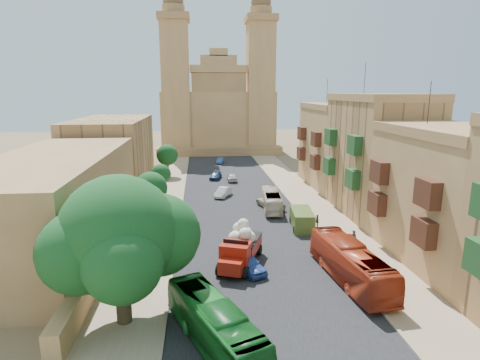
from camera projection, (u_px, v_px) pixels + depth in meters
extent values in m
plane|color=brown|center=(288.00, 352.00, 22.10)|extent=(260.00, 260.00, 0.00)
cube|color=black|center=(237.00, 204.00, 51.24)|extent=(14.00, 140.00, 0.01)
cube|color=#957F62|center=(309.00, 202.00, 52.19)|extent=(5.00, 140.00, 0.01)
cube|color=#957F62|center=(162.00, 206.00, 50.29)|extent=(5.00, 140.00, 0.01)
cube|color=#957F62|center=(290.00, 202.00, 51.93)|extent=(0.25, 140.00, 0.12)
cube|color=#957F62|center=(182.00, 205.00, 50.53)|extent=(0.25, 140.00, 0.12)
cube|color=#A07648|center=(450.00, 200.00, 33.25)|extent=(8.00, 14.00, 10.50)
cube|color=olive|center=(458.00, 132.00, 32.03)|extent=(8.20, 14.00, 0.80)
cylinder|color=black|center=(429.00, 103.00, 34.17)|extent=(0.06, 0.06, 3.60)
cube|color=#452317|center=(423.00, 232.00, 29.27)|extent=(0.90, 2.20, 2.00)
cube|color=#452317|center=(377.00, 203.00, 36.88)|extent=(0.90, 2.20, 2.00)
cube|color=#452317|center=(427.00, 193.00, 28.63)|extent=(0.90, 2.20, 2.00)
cube|color=#452317|center=(379.00, 172.00, 36.25)|extent=(0.90, 2.20, 2.00)
cube|color=#AA7D4D|center=(378.00, 158.00, 46.58)|extent=(8.00, 14.00, 13.00)
cube|color=olive|center=(382.00, 97.00, 45.08)|extent=(8.20, 14.00, 0.80)
cylinder|color=black|center=(365.00, 78.00, 47.23)|extent=(0.06, 0.06, 3.60)
cube|color=#1D4A22|center=(352.00, 179.00, 42.66)|extent=(0.90, 2.20, 2.00)
cube|color=#1D4A22|center=(329.00, 166.00, 50.28)|extent=(0.90, 2.20, 2.00)
cube|color=#1D4A22|center=(355.00, 145.00, 41.88)|extent=(0.90, 2.20, 2.00)
cube|color=#1D4A22|center=(330.00, 137.00, 49.49)|extent=(0.90, 2.20, 2.00)
cube|color=#A07648|center=(337.00, 148.00, 60.34)|extent=(8.00, 14.00, 11.50)
cube|color=olive|center=(339.00, 106.00, 59.01)|extent=(8.20, 14.00, 0.80)
cylinder|color=black|center=(327.00, 91.00, 61.15)|extent=(0.06, 0.06, 3.60)
cube|color=#452317|center=(315.00, 162.00, 56.38)|extent=(0.90, 2.20, 2.00)
cube|color=#452317|center=(301.00, 153.00, 64.00)|extent=(0.90, 2.20, 2.00)
cube|color=#452317|center=(316.00, 139.00, 55.69)|extent=(0.90, 2.20, 2.00)
cube|color=#452317|center=(302.00, 133.00, 63.30)|extent=(0.90, 2.20, 2.00)
cube|color=#A07648|center=(122.00, 226.00, 40.09)|extent=(1.00, 40.00, 1.80)
cube|color=olive|center=(55.00, 201.00, 36.89)|extent=(10.00, 28.00, 8.40)
cube|color=#AA7D4D|center=(113.00, 151.00, 61.97)|extent=(10.00, 22.00, 10.00)
cube|color=#A07648|center=(217.00, 121.00, 99.26)|extent=(26.00, 20.00, 14.00)
cube|color=olive|center=(220.00, 151.00, 90.38)|extent=(28.00, 4.00, 1.80)
cube|color=olive|center=(219.00, 110.00, 90.07)|extent=(12.00, 2.00, 16.00)
cube|color=#A07648|center=(219.00, 69.00, 88.14)|extent=(12.60, 2.40, 1.60)
cube|color=#A07648|center=(219.00, 61.00, 87.78)|extent=(8.00, 2.00, 2.40)
cube|color=#A07648|center=(218.00, 52.00, 87.39)|extent=(4.00, 2.00, 1.60)
cube|color=#A07648|center=(176.00, 89.00, 89.41)|extent=(6.00, 6.00, 29.00)
cube|color=olive|center=(174.00, 17.00, 86.15)|extent=(6.80, 6.80, 1.40)
cylinder|color=olive|center=(173.00, 10.00, 85.80)|extent=(4.80, 4.80, 1.80)
sphere|color=brown|center=(173.00, 1.00, 85.41)|extent=(4.40, 4.40, 4.40)
cube|color=#A07648|center=(260.00, 89.00, 91.31)|extent=(6.00, 6.00, 29.00)
cube|color=olive|center=(261.00, 19.00, 88.04)|extent=(6.80, 6.80, 1.40)
cylinder|color=olive|center=(261.00, 11.00, 87.70)|extent=(4.80, 4.80, 1.80)
sphere|color=brown|center=(261.00, 3.00, 87.31)|extent=(4.40, 4.40, 4.40)
cylinder|color=#382B1C|center=(123.00, 295.00, 24.66)|extent=(0.93, 0.93, 3.55)
sphere|color=#0F3817|center=(119.00, 234.00, 23.79)|extent=(7.10, 7.10, 7.10)
sphere|color=#0F3817|center=(159.00, 235.00, 25.22)|extent=(5.23, 5.23, 5.23)
sphere|color=#0F3817|center=(80.00, 252.00, 22.93)|extent=(4.86, 4.86, 4.86)
sphere|color=#0F3817|center=(123.00, 264.00, 21.87)|extent=(4.49, 4.49, 4.49)
sphere|color=#0F3817|center=(108.00, 212.00, 25.52)|extent=(4.11, 4.11, 4.11)
cylinder|color=#382B1C|center=(135.00, 255.00, 32.54)|extent=(0.44, 0.44, 2.10)
sphere|color=#0F3817|center=(134.00, 230.00, 32.08)|extent=(3.06, 3.06, 3.06)
cylinder|color=#382B1C|center=(152.00, 210.00, 44.15)|extent=(0.44, 0.44, 2.49)
sphere|color=#0F3817|center=(151.00, 188.00, 43.61)|extent=(3.62, 3.62, 3.62)
cylinder|color=#382B1C|center=(161.00, 187.00, 55.87)|extent=(0.44, 0.44, 1.91)
sphere|color=#0F3817|center=(161.00, 174.00, 55.45)|extent=(2.78, 2.78, 2.78)
cylinder|color=#382B1C|center=(168.00, 169.00, 67.46)|extent=(0.44, 0.44, 2.44)
sphere|color=#0F3817|center=(167.00, 155.00, 66.93)|extent=(3.55, 3.55, 3.55)
cube|color=#99180B|center=(244.00, 245.00, 33.96)|extent=(3.58, 4.44, 0.96)
cube|color=black|center=(244.00, 239.00, 33.84)|extent=(3.65, 4.51, 0.13)
cube|color=#99180B|center=(236.00, 255.00, 31.61)|extent=(2.75, 2.50, 1.93)
cube|color=#99180B|center=(231.00, 267.00, 30.49)|extent=(2.16, 1.85, 1.07)
cube|color=black|center=(236.00, 246.00, 31.45)|extent=(1.94, 0.83, 0.96)
cylinder|color=black|center=(219.00, 270.00, 31.18)|extent=(0.69, 1.03, 0.96)
cylinder|color=black|center=(246.00, 273.00, 30.64)|extent=(0.69, 1.03, 0.96)
cylinder|color=black|center=(236.00, 247.00, 35.63)|extent=(0.69, 1.03, 0.96)
cylinder|color=black|center=(259.00, 250.00, 35.08)|extent=(0.69, 1.03, 0.96)
sphere|color=beige|center=(235.00, 238.00, 33.32)|extent=(1.18, 1.18, 1.18)
sphere|color=beige|center=(249.00, 238.00, 33.35)|extent=(1.18, 1.18, 1.18)
sphere|color=beige|center=(245.00, 233.00, 34.39)|extent=(1.18, 1.18, 1.18)
sphere|color=beige|center=(239.00, 228.00, 33.87)|extent=(1.07, 1.07, 1.07)
sphere|color=beige|center=(245.00, 234.00, 32.67)|extent=(1.07, 1.07, 1.07)
sphere|color=beige|center=(243.00, 224.00, 33.45)|extent=(0.96, 0.96, 0.96)
cube|color=#455A21|center=(302.00, 219.00, 41.91)|extent=(2.53, 4.87, 1.93)
cylinder|color=black|center=(295.00, 230.00, 40.45)|extent=(0.39, 0.80, 0.77)
cylinder|color=black|center=(313.00, 230.00, 40.44)|extent=(0.39, 0.80, 0.77)
cylinder|color=black|center=(291.00, 220.00, 43.63)|extent=(0.39, 0.80, 0.77)
cylinder|color=black|center=(308.00, 220.00, 43.62)|extent=(0.39, 0.80, 0.77)
imported|color=#156421|center=(214.00, 324.00, 22.39)|extent=(5.78, 9.61, 2.65)
imported|color=#A53017|center=(351.00, 263.00, 30.09)|extent=(3.41, 10.54, 2.89)
imported|color=beige|center=(272.00, 200.00, 48.65)|extent=(2.77, 8.46, 2.31)
imported|color=#3153A3|center=(248.00, 263.00, 31.83)|extent=(3.11, 4.35, 1.38)
imported|color=silver|center=(223.00, 192.00, 54.58)|extent=(2.80, 4.08, 1.27)
imported|color=#BAB095|center=(270.00, 202.00, 49.49)|extent=(3.38, 5.21, 1.33)
imported|color=navy|center=(216.00, 176.00, 65.58)|extent=(2.44, 4.15, 1.13)
imported|color=silver|center=(232.00, 177.00, 64.09)|extent=(1.59, 3.83, 1.30)
imported|color=#315897|center=(220.00, 161.00, 79.99)|extent=(1.82, 3.48, 1.09)
imported|color=#28242A|center=(353.00, 239.00, 36.58)|extent=(0.64, 0.43, 1.72)
imported|color=#3A3841|center=(317.00, 221.00, 41.93)|extent=(0.63, 0.94, 1.49)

